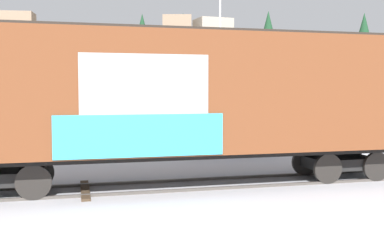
# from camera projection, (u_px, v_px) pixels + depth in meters

# --- Properties ---
(ground_plane) EXTENTS (260.00, 260.00, 0.00)m
(ground_plane) POSITION_uv_depth(u_px,v_px,m) (200.00, 185.00, 13.80)
(ground_plane) COLOR #B2B5BC
(track) EXTENTS (59.97, 5.76, 0.08)m
(track) POSITION_uv_depth(u_px,v_px,m) (165.00, 186.00, 13.56)
(track) COLOR #4C4742
(track) RESTS_ON ground_plane
(freight_car) EXTENTS (15.27, 3.95, 4.69)m
(freight_car) POSITION_uv_depth(u_px,v_px,m) (186.00, 96.00, 13.54)
(freight_car) COLOR brown
(freight_car) RESTS_ON ground_plane
(flagpole) EXTENTS (1.23, 0.84, 9.37)m
(flagpole) POSITION_uv_depth(u_px,v_px,m) (217.00, 39.00, 26.61)
(flagpole) COLOR silver
(flagpole) RESTS_ON ground_plane
(hillside) EXTENTS (140.69, 35.09, 15.21)m
(hillside) POSITION_uv_depth(u_px,v_px,m) (124.00, 75.00, 77.93)
(hillside) COLOR gray
(hillside) RESTS_ON ground_plane
(parked_car_silver) EXTENTS (4.89, 2.56, 1.64)m
(parked_car_silver) POSITION_uv_depth(u_px,v_px,m) (90.00, 136.00, 19.88)
(parked_car_silver) COLOR #B7BABF
(parked_car_silver) RESTS_ON ground_plane
(parked_car_blue) EXTENTS (4.57, 1.98, 1.63)m
(parked_car_blue) POSITION_uv_depth(u_px,v_px,m) (227.00, 135.00, 20.74)
(parked_car_blue) COLOR navy
(parked_car_blue) RESTS_ON ground_plane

